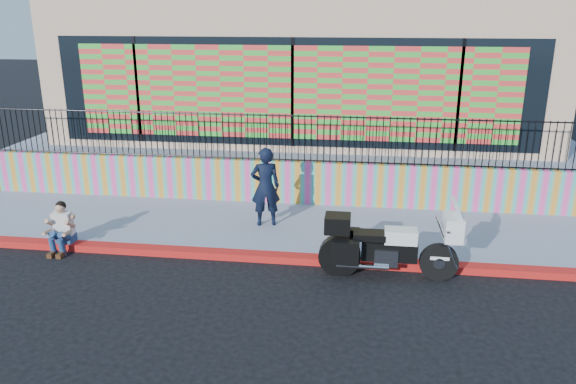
# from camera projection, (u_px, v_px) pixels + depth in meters

# --- Properties ---
(ground) EXTENTS (90.00, 90.00, 0.00)m
(ground) POSITION_uv_depth(u_px,v_px,m) (267.00, 260.00, 11.53)
(ground) COLOR black
(ground) RESTS_ON ground
(red_curb) EXTENTS (16.00, 0.30, 0.15)m
(red_curb) POSITION_uv_depth(u_px,v_px,m) (267.00, 257.00, 11.50)
(red_curb) COLOR red
(red_curb) RESTS_ON ground
(sidewalk) EXTENTS (16.00, 3.00, 0.15)m
(sidewalk) POSITION_uv_depth(u_px,v_px,m) (279.00, 227.00, 13.06)
(sidewalk) COLOR gray
(sidewalk) RESTS_ON ground
(mural_wall) EXTENTS (16.00, 0.20, 1.10)m
(mural_wall) POSITION_uv_depth(u_px,v_px,m) (288.00, 182.00, 14.37)
(mural_wall) COLOR #FB4299
(mural_wall) RESTS_ON sidewalk
(metal_fence) EXTENTS (15.80, 0.04, 1.20)m
(metal_fence) POSITION_uv_depth(u_px,v_px,m) (288.00, 138.00, 14.02)
(metal_fence) COLOR black
(metal_fence) RESTS_ON mural_wall
(elevated_platform) EXTENTS (16.00, 10.00, 1.25)m
(elevated_platform) POSITION_uv_depth(u_px,v_px,m) (308.00, 141.00, 19.20)
(elevated_platform) COLOR gray
(elevated_platform) RESTS_ON ground
(storefront_building) EXTENTS (14.00, 8.06, 4.00)m
(storefront_building) POSITION_uv_depth(u_px,v_px,m) (308.00, 63.00, 18.19)
(storefront_building) COLOR tan
(storefront_building) RESTS_ON elevated_platform
(police_motorcycle) EXTENTS (2.60, 0.86, 1.62)m
(police_motorcycle) POSITION_uv_depth(u_px,v_px,m) (387.00, 244.00, 10.62)
(police_motorcycle) COLOR black
(police_motorcycle) RESTS_ON ground
(police_officer) EXTENTS (0.76, 0.60, 1.84)m
(police_officer) POSITION_uv_depth(u_px,v_px,m) (265.00, 187.00, 12.76)
(police_officer) COLOR black
(police_officer) RESTS_ON sidewalk
(seated_man) EXTENTS (0.54, 0.71, 1.06)m
(seated_man) POSITION_uv_depth(u_px,v_px,m) (60.00, 232.00, 11.80)
(seated_man) COLOR navy
(seated_man) RESTS_ON ground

